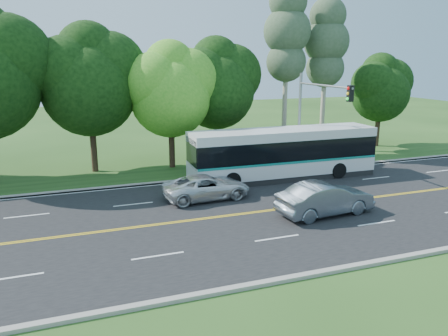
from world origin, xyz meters
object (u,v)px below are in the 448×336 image
object	(u,v)px
transit_bus	(283,154)
suv	(207,187)
traffic_signal	(314,109)
sedan	(325,199)

from	to	relation	value
transit_bus	suv	bearing A→B (deg)	-156.65
traffic_signal	sedan	bearing A→B (deg)	-115.17
sedan	suv	world-z (taller)	sedan
traffic_signal	transit_bus	bearing A→B (deg)	172.02
traffic_signal	sedan	world-z (taller)	traffic_signal
traffic_signal	suv	bearing A→B (deg)	-164.48
transit_bus	sedan	distance (m)	7.36
sedan	transit_bus	bearing A→B (deg)	-15.10
sedan	suv	xyz separation A→B (m)	(-5.02, 4.63, -0.16)
transit_bus	suv	xyz separation A→B (m)	(-6.23, -2.59, -0.96)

